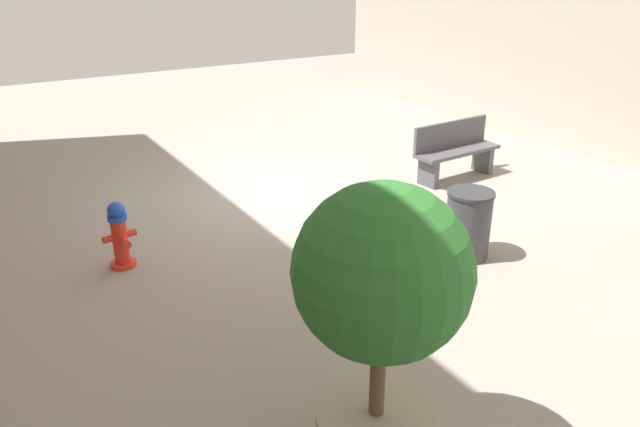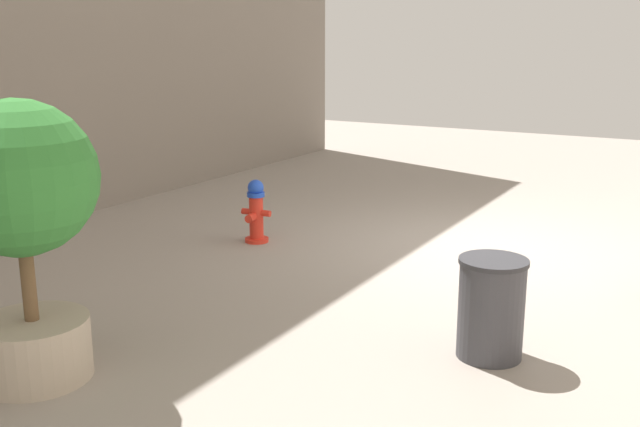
% 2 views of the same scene
% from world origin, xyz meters
% --- Properties ---
extents(ground_plane, '(23.40, 23.40, 0.00)m').
position_xyz_m(ground_plane, '(0.00, 0.00, 0.00)').
color(ground_plane, gray).
extents(fire_hydrant, '(0.41, 0.38, 0.83)m').
position_xyz_m(fire_hydrant, '(2.67, 1.20, 0.42)').
color(fire_hydrant, red).
rests_on(fire_hydrant, ground_plane).
extents(bench_near, '(1.61, 0.52, 0.95)m').
position_xyz_m(bench_near, '(-2.96, 0.88, 0.49)').
color(bench_near, '#4C4C51').
rests_on(bench_near, ground_plane).
extents(planter_tree, '(1.19, 1.19, 2.21)m').
position_xyz_m(planter_tree, '(1.93, 5.34, 1.37)').
color(planter_tree, tan).
rests_on(planter_tree, ground_plane).
extents(trash_bin, '(0.58, 0.58, 0.86)m').
position_xyz_m(trash_bin, '(-1.06, 3.16, 0.43)').
color(trash_bin, '#38383D').
rests_on(trash_bin, ground_plane).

